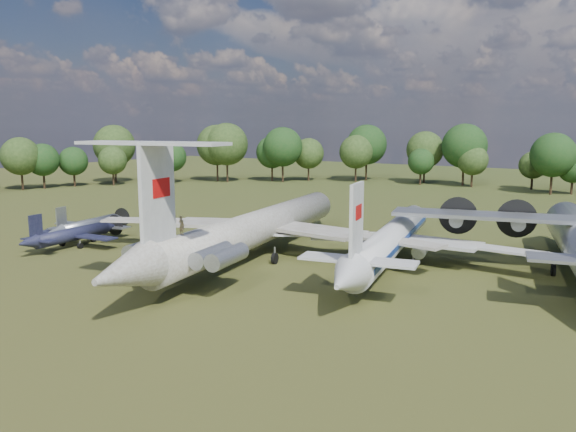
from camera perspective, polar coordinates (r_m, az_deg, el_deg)
The scene contains 6 objects.
ground at distance 66.83m, azimuth -3.75°, elevation -3.53°, with size 300.00×300.00×0.00m, color #203F15.
il62_airliner at distance 63.00m, azimuth -3.14°, elevation -1.87°, with size 41.29×53.68×5.26m, color beige, non-canonical shape.
tu104_jet at distance 60.76m, azimuth 10.40°, elevation -2.88°, with size 32.28×43.04×4.30m, color #BEBEBE, non-canonical shape.
small_prop_west at distance 73.34m, azimuth -21.02°, elevation -2.04°, with size 11.84×16.15×2.37m, color black, non-canonical shape.
small_prop_northwest at distance 80.06m, azimuth -19.51°, elevation -1.09°, with size 11.35×15.48×2.27m, color #A2A4AA, non-canonical shape.
person_on_il62 at distance 49.84m, azimuth -10.76°, elevation -0.91°, with size 0.61×0.40×1.68m, color olive.
Camera 1 is at (39.24, -52.05, 14.74)m, focal length 35.00 mm.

